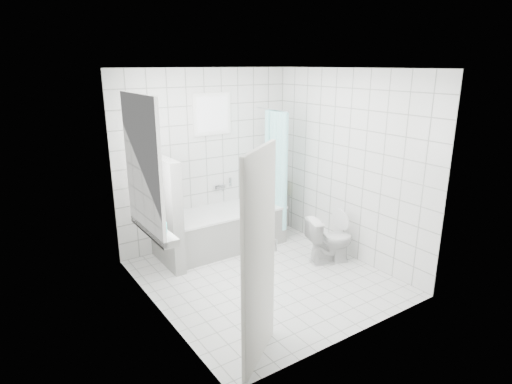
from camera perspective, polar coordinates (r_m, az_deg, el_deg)
ground at (r=5.63m, az=1.08°, el=-11.35°), size 3.00×3.00×0.00m
ceiling at (r=4.96m, az=1.25°, el=16.18°), size 3.00×3.00×0.00m
wall_back at (r=6.39m, az=-6.62°, el=4.45°), size 2.80×0.02×2.60m
wall_front at (r=4.07m, az=13.43°, el=-3.11°), size 2.80×0.02×2.60m
wall_left at (r=4.52m, az=-13.53°, el=-1.11°), size 0.02×3.00×2.60m
wall_right at (r=6.03m, az=12.12°, el=3.45°), size 0.02×3.00×2.60m
window_left at (r=4.73m, az=-14.58°, el=3.38°), size 0.01×0.90×1.40m
window_back at (r=6.29m, az=-5.81°, el=10.29°), size 0.50×0.01×0.50m
window_sill at (r=4.96m, az=-13.46°, el=-4.89°), size 0.18×1.02×0.08m
door at (r=3.79m, az=0.41°, el=-9.04°), size 0.66×0.51×2.00m
bathtub at (r=6.41m, az=-4.10°, el=-4.89°), size 1.75×0.77×0.58m
partition_wall at (r=5.83m, az=-11.99°, el=-2.66°), size 0.15×0.85×1.50m
tiled_ledge at (r=7.23m, az=3.10°, el=-2.44°), size 0.40×0.24×0.55m
toilet at (r=6.01m, az=9.85°, el=-6.30°), size 0.72×0.54×0.65m
curtain_rod at (r=6.41m, az=2.14°, el=10.93°), size 0.02×0.80×0.02m
shower_curtain at (r=6.46m, az=2.73°, el=2.87°), size 0.14×0.48×1.78m
tub_faucet at (r=6.55m, az=-4.91°, el=0.75°), size 0.18×0.06×0.06m
sill_bottles at (r=4.98m, az=-13.83°, el=-2.77°), size 0.16×0.58×0.30m
ledge_bottles at (r=7.08m, az=3.29°, el=0.49°), size 0.18×0.18×0.26m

